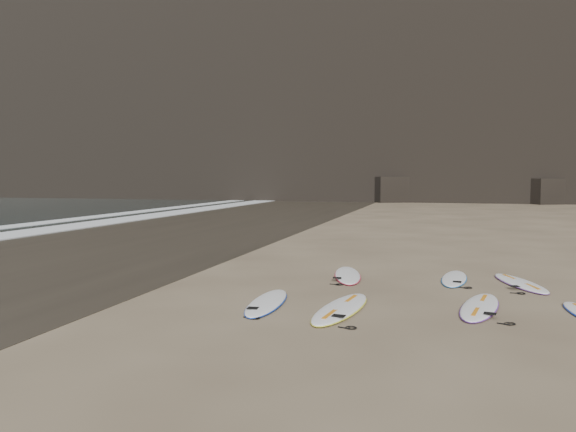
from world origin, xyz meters
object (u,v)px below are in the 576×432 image
Objects in this scene: surfboard_2 at (480,306)px; surfboard_7 at (520,283)px; surfboard_0 at (267,302)px; surfboard_1 at (341,308)px; surfboard_6 at (454,278)px; surfboard_5 at (348,275)px.

surfboard_2 is 2.93m from surfboard_7.
surfboard_7 is (5.04, 3.44, -0.00)m from surfboard_0.
surfboard_6 is (2.10, 3.79, -0.01)m from surfboard_1.
surfboard_6 is at bearing -6.19° from surfboard_5.
surfboard_5 is 1.02× the size of surfboard_7.
surfboard_1 reaches higher than surfboard_6.
surfboard_2 is 2.98m from surfboard_6.
surfboard_0 is 1.07× the size of surfboard_6.
surfboard_6 is at bearing 153.69° from surfboard_7.
surfboard_1 is at bearing -114.52° from surfboard_6.
surfboard_7 is at bearing -11.29° from surfboard_5.
surfboard_0 is at bearing -177.53° from surfboard_1.
surfboard_5 is (1.03, 3.44, 0.00)m from surfboard_0.
surfboard_2 is at bearing -128.54° from surfboard_7.
surfboard_1 is 1.19× the size of surfboard_6.
surfboard_5 is at bearing 69.09° from surfboard_0.
surfboard_2 reaches higher than surfboard_0.
surfboard_2 is (3.98, 0.71, 0.00)m from surfboard_0.
surfboard_6 is (2.56, 0.23, -0.00)m from surfboard_5.
surfboard_5 is (-0.45, 3.56, -0.00)m from surfboard_1.
surfboard_0 is 4.05m from surfboard_2.
surfboard_2 and surfboard_5 have the same top height.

